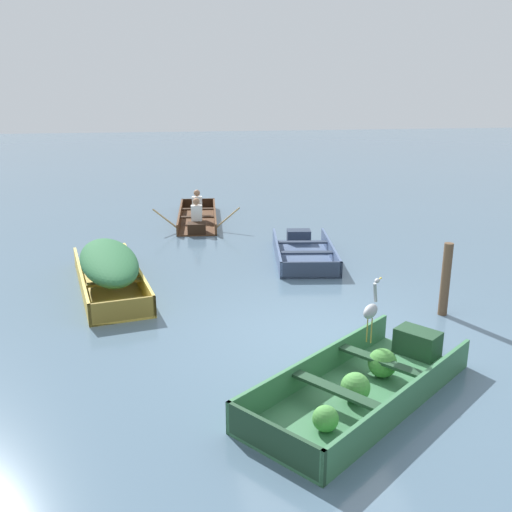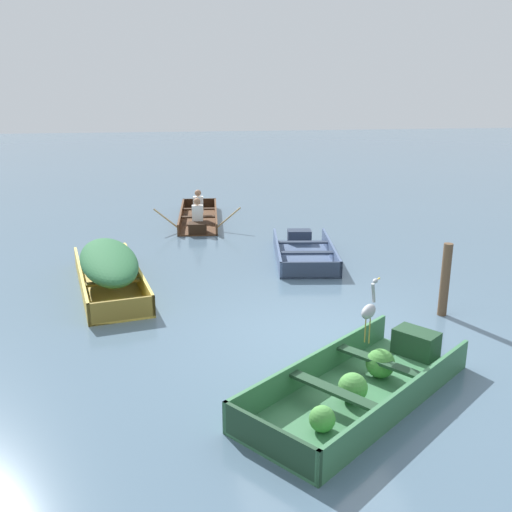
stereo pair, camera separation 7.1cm
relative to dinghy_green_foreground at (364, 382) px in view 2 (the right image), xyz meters
name	(u,v)px [view 2 (the right image)]	position (x,y,z in m)	size (l,w,h in m)	color
ground_plane	(318,336)	(-0.13, 1.72, -0.15)	(80.00, 80.00, 0.00)	slate
dinghy_green_foreground	(364,382)	(0.00, 0.00, 0.00)	(3.37, 3.06, 0.42)	#387047
skiff_slate_blue_near_moored	(304,252)	(0.60, 5.81, -0.04)	(1.58, 2.90, 0.34)	#475B7F
skiff_yellow_mid_moored	(109,265)	(-3.44, 4.41, 0.30)	(1.74, 3.60, 0.78)	#E5BC47
rowboat_dark_varnish_with_crew	(198,217)	(-1.52, 9.45, 0.01)	(2.25, 3.50, 0.88)	#4C2D19
heron_on_dinghy	(369,309)	(0.22, 0.55, 0.73)	(0.37, 0.38, 0.84)	olive
mooring_post	(445,280)	(2.11, 2.22, 0.46)	(0.15, 0.15, 1.22)	brown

